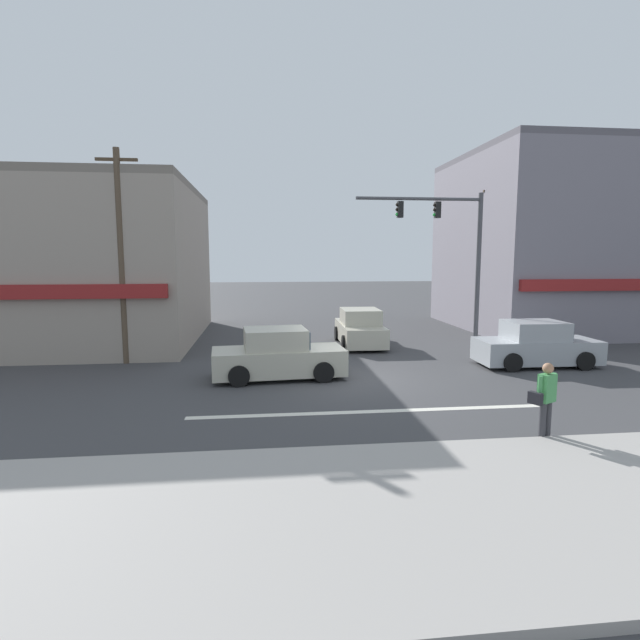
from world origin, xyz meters
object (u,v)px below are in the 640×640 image
object	(u,v)px
sedan_crossing_center	(536,346)
sedan_parked_curbside	(360,329)
utility_pole_near_left	(121,254)
utility_pole_far_right	(495,257)
traffic_light_mast	(454,247)
pedestrian_foreground_with_bag	(546,397)
sedan_crossing_leftbound	(278,356)

from	to	relation	value
sedan_crossing_center	sedan_parked_curbside	distance (m)	7.14
utility_pole_near_left	utility_pole_far_right	bearing A→B (deg)	16.79
traffic_light_mast	sedan_parked_curbside	distance (m)	5.29
utility_pole_far_right	sedan_crossing_center	xyz separation A→B (m)	(-1.69, -6.95, -3.08)
utility_pole_near_left	pedestrian_foreground_with_bag	size ratio (longest dim) A/B	4.50
pedestrian_foreground_with_bag	sedan_parked_curbside	bearing A→B (deg)	97.62
traffic_light_mast	sedan_crossing_center	xyz separation A→B (m)	(2.20, -2.26, -3.46)
utility_pole_far_right	pedestrian_foreground_with_bag	world-z (taller)	utility_pole_far_right
traffic_light_mast	sedan_parked_curbside	bearing A→B (deg)	141.30
pedestrian_foreground_with_bag	sedan_crossing_leftbound	bearing A→B (deg)	130.64
sedan_crossing_leftbound	sedan_parked_curbside	bearing A→B (deg)	56.03
sedan_parked_curbside	sedan_crossing_leftbound	bearing A→B (deg)	-123.97
sedan_parked_curbside	pedestrian_foreground_with_bag	world-z (taller)	pedestrian_foreground_with_bag
sedan_crossing_center	pedestrian_foreground_with_bag	size ratio (longest dim) A/B	2.48
utility_pole_near_left	sedan_crossing_leftbound	distance (m)	6.86
utility_pole_far_right	sedan_crossing_center	size ratio (longest dim) A/B	1.76
utility_pole_near_left	traffic_light_mast	size ratio (longest dim) A/B	1.21
utility_pole_far_right	sedan_parked_curbside	bearing A→B (deg)	-162.61
sedan_crossing_center	pedestrian_foreground_with_bag	distance (m)	7.85
utility_pole_far_right	traffic_light_mast	world-z (taller)	utility_pole_far_right
traffic_light_mast	sedan_crossing_leftbound	xyz separation A→B (m)	(-6.83, -3.00, -3.46)
utility_pole_far_right	pedestrian_foreground_with_bag	distance (m)	15.15
pedestrian_foreground_with_bag	traffic_light_mast	bearing A→B (deg)	80.29
utility_pole_far_right	sedan_parked_curbside	world-z (taller)	utility_pole_far_right
traffic_light_mast	sedan_crossing_leftbound	size ratio (longest dim) A/B	1.47
utility_pole_near_left	traffic_light_mast	xyz separation A→B (m)	(12.19, 0.15, 0.27)
sedan_parked_curbside	pedestrian_foreground_with_bag	bearing A→B (deg)	-82.38
utility_pole_far_right	sedan_parked_curbside	xyz separation A→B (m)	(-7.02, -2.20, -3.08)
utility_pole_far_right	sedan_crossing_leftbound	bearing A→B (deg)	-144.32
sedan_crossing_leftbound	pedestrian_foreground_with_bag	size ratio (longest dim) A/B	2.53
traffic_light_mast	sedan_crossing_center	distance (m)	4.68
sedan_crossing_leftbound	sedan_crossing_center	distance (m)	9.06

